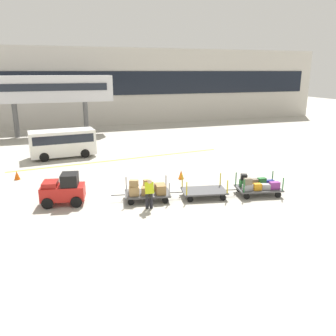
{
  "coord_description": "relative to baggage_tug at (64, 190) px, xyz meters",
  "views": [
    {
      "loc": [
        -4.05,
        -17.48,
        6.45
      ],
      "look_at": [
        1.89,
        -0.0,
        1.25
      ],
      "focal_mm": 36.94,
      "sensor_mm": 36.0,
      "label": 1
    }
  ],
  "objects": [
    {
      "name": "shuttle_van",
      "position": [
        0.41,
        10.25,
        0.48
      ],
      "size": [
        4.95,
        2.34,
        2.1
      ],
      "color": "white",
      "rests_on": "ground_plane"
    },
    {
      "name": "safety_cone_near",
      "position": [
        7.04,
        2.05,
        -0.48
      ],
      "size": [
        0.36,
        0.36,
        0.55
      ],
      "primitive_type": "cone",
      "color": "orange",
      "rests_on": "ground_plane"
    },
    {
      "name": "baggage_handler",
      "position": [
        3.87,
        -1.99,
        0.11
      ],
      "size": [
        0.44,
        0.46,
        1.56
      ],
      "color": "black",
      "rests_on": "ground_plane"
    },
    {
      "name": "baggage_cart_lead",
      "position": [
        4.07,
        -0.81,
        -0.2
      ],
      "size": [
        3.08,
        1.81,
        1.21
      ],
      "color": "#4C4C4F",
      "rests_on": "ground_plane"
    },
    {
      "name": "baggage_tug",
      "position": [
        0.0,
        0.0,
        0.0
      ],
      "size": [
        2.27,
        1.57,
        1.58
      ],
      "color": "red",
      "rests_on": "ground_plane"
    },
    {
      "name": "ground_plane",
      "position": [
        3.75,
        0.45,
        -0.75
      ],
      "size": [
        120.0,
        120.0,
        0.0
      ],
      "primitive_type": "plane",
      "color": "#B2ADA0"
    },
    {
      "name": "apron_lead_line",
      "position": [
        4.59,
        8.01,
        -0.75
      ],
      "size": [
        16.14,
        2.06,
        0.01
      ],
      "primitive_type": "cube",
      "rotation": [
        0.0,
        0.0,
        0.12
      ],
      "color": "yellow",
      "rests_on": "ground_plane"
    },
    {
      "name": "safety_cone_far",
      "position": [
        -2.57,
        5.17,
        -0.48
      ],
      "size": [
        0.36,
        0.36,
        0.55
      ],
      "primitive_type": "cone",
      "color": "#EA590F",
      "rests_on": "ground_plane"
    },
    {
      "name": "baggage_cart_middle",
      "position": [
        7.03,
        -1.36,
        -0.41
      ],
      "size": [
        3.08,
        1.81,
        1.1
      ],
      "color": "#4C4C4F",
      "rests_on": "ground_plane"
    },
    {
      "name": "baggage_cart_tail",
      "position": [
        9.91,
        -1.92,
        -0.24
      ],
      "size": [
        3.08,
        1.81,
        1.1
      ],
      "color": "#4C4C4F",
      "rests_on": "ground_plane"
    },
    {
      "name": "terminal_building",
      "position": [
        3.75,
        26.43,
        3.82
      ],
      "size": [
        64.0,
        2.51,
        9.14
      ],
      "color": "#BCB7AD",
      "rests_on": "ground_plane"
    },
    {
      "name": "jet_bridge",
      "position": [
        -1.83,
        20.44,
        3.91
      ],
      "size": [
        14.56,
        3.0,
        6.01
      ],
      "color": "silver",
      "rests_on": "ground_plane"
    }
  ]
}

